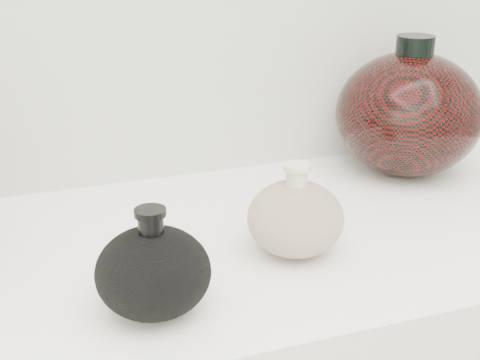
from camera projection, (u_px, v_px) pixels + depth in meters
name	position (u px, v px, depth m)	size (l,w,h in m)	color
black_gourd_vase	(153.00, 271.00, 0.72)	(0.15, 0.15, 0.12)	black
cream_gourd_vase	(295.00, 218.00, 0.84)	(0.13, 0.13, 0.12)	beige
right_round_pot	(409.00, 113.00, 1.09)	(0.26, 0.26, 0.23)	black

